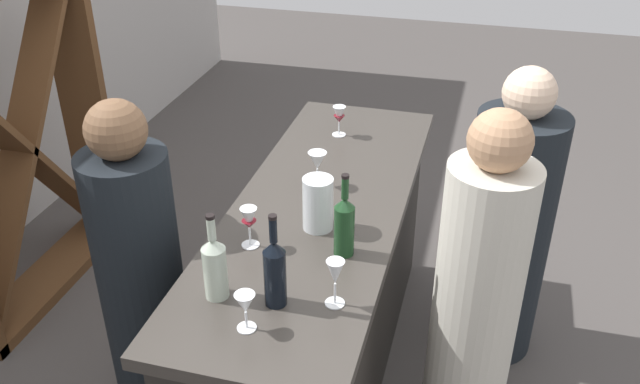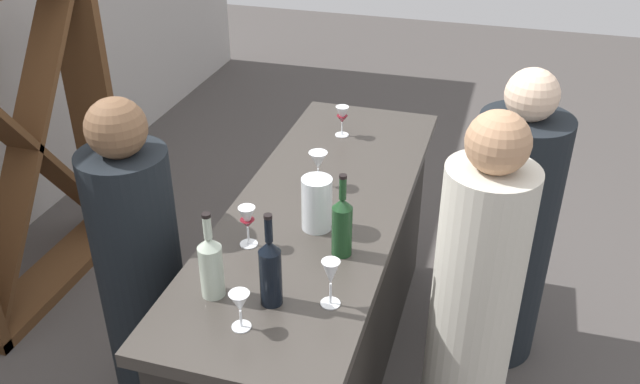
{
  "view_description": "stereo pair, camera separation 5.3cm",
  "coord_description": "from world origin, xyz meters",
  "px_view_note": "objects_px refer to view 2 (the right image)",
  "views": [
    {
      "loc": [
        -2.26,
        -0.61,
        2.37
      ],
      "look_at": [
        0.0,
        0.0,
        1.0
      ],
      "focal_mm": 37.97,
      "sensor_mm": 36.0,
      "label": 1
    },
    {
      "loc": [
        -2.25,
        -0.66,
        2.37
      ],
      "look_at": [
        0.0,
        0.0,
        1.0
      ],
      "focal_mm": 37.97,
      "sensor_mm": 36.0,
      "label": 2
    }
  ],
  "objects_px": {
    "wine_rack": "(26,146)",
    "wine_glass_near_center": "(240,304)",
    "wine_glass_near_left": "(331,275)",
    "wine_glass_near_right": "(318,162)",
    "wine_bottle_second_left_near_black": "(270,270)",
    "person_center_guest": "(509,234)",
    "water_pitcher": "(317,204)",
    "wine_glass_far_center": "(247,220)",
    "person_left_guest": "(472,316)",
    "wine_bottle_leftmost_clear_pale": "(211,265)",
    "person_right_guest": "(141,278)",
    "wine_glass_far_left": "(342,117)",
    "wine_bottle_center_olive_green": "(342,225)"
  },
  "relations": [
    {
      "from": "wine_rack",
      "to": "wine_glass_near_center",
      "type": "xyz_separation_m",
      "value": [
        -1.07,
        -1.63,
        0.21
      ]
    },
    {
      "from": "wine_glass_near_left",
      "to": "wine_glass_near_right",
      "type": "bearing_deg",
      "value": 19.49
    },
    {
      "from": "wine_bottle_second_left_near_black",
      "to": "wine_glass_near_center",
      "type": "xyz_separation_m",
      "value": [
        -0.14,
        0.05,
        -0.03
      ]
    },
    {
      "from": "wine_bottle_second_left_near_black",
      "to": "person_center_guest",
      "type": "height_order",
      "value": "person_center_guest"
    },
    {
      "from": "wine_glass_near_left",
      "to": "water_pitcher",
      "type": "relative_size",
      "value": 0.8
    },
    {
      "from": "wine_glass_far_center",
      "to": "person_left_guest",
      "type": "relative_size",
      "value": 0.1
    },
    {
      "from": "wine_bottle_second_left_near_black",
      "to": "wine_glass_far_center",
      "type": "bearing_deg",
      "value": 34.12
    },
    {
      "from": "wine_bottle_second_left_near_black",
      "to": "person_left_guest",
      "type": "relative_size",
      "value": 0.22
    },
    {
      "from": "wine_glass_near_right",
      "to": "wine_glass_far_center",
      "type": "height_order",
      "value": "wine_glass_far_center"
    },
    {
      "from": "person_left_guest",
      "to": "person_center_guest",
      "type": "height_order",
      "value": "person_left_guest"
    },
    {
      "from": "wine_bottle_leftmost_clear_pale",
      "to": "wine_glass_near_left",
      "type": "xyz_separation_m",
      "value": [
        0.06,
        -0.38,
        -0.0
      ]
    },
    {
      "from": "person_left_guest",
      "to": "person_right_guest",
      "type": "height_order",
      "value": "person_left_guest"
    },
    {
      "from": "wine_glass_far_left",
      "to": "person_right_guest",
      "type": "xyz_separation_m",
      "value": [
        -0.98,
        0.58,
        -0.37
      ]
    },
    {
      "from": "wine_bottle_second_left_near_black",
      "to": "wine_glass_near_center",
      "type": "bearing_deg",
      "value": 160.64
    },
    {
      "from": "person_center_guest",
      "to": "water_pitcher",
      "type": "bearing_deg",
      "value": 28.19
    },
    {
      "from": "wine_rack",
      "to": "person_center_guest",
      "type": "relative_size",
      "value": 1.15
    },
    {
      "from": "water_pitcher",
      "to": "wine_bottle_second_left_near_black",
      "type": "bearing_deg",
      "value": 178.32
    },
    {
      "from": "wine_rack",
      "to": "wine_glass_far_center",
      "type": "height_order",
      "value": "wine_rack"
    },
    {
      "from": "wine_bottle_center_olive_green",
      "to": "wine_glass_far_left",
      "type": "distance_m",
      "value": 0.98
    },
    {
      "from": "wine_rack",
      "to": "person_center_guest",
      "type": "bearing_deg",
      "value": -86.3
    },
    {
      "from": "wine_glass_near_left",
      "to": "wine_glass_far_left",
      "type": "relative_size",
      "value": 1.13
    },
    {
      "from": "wine_glass_near_right",
      "to": "person_left_guest",
      "type": "distance_m",
      "value": 0.88
    },
    {
      "from": "person_left_guest",
      "to": "wine_bottle_center_olive_green",
      "type": "bearing_deg",
      "value": -8.18
    },
    {
      "from": "wine_bottle_leftmost_clear_pale",
      "to": "water_pitcher",
      "type": "xyz_separation_m",
      "value": [
        0.48,
        -0.21,
        -0.01
      ]
    },
    {
      "from": "person_right_guest",
      "to": "person_center_guest",
      "type": "bearing_deg",
      "value": 11.65
    },
    {
      "from": "wine_bottle_leftmost_clear_pale",
      "to": "wine_bottle_second_left_near_black",
      "type": "bearing_deg",
      "value": -85.88
    },
    {
      "from": "wine_glass_near_right",
      "to": "person_left_guest",
      "type": "height_order",
      "value": "person_left_guest"
    },
    {
      "from": "wine_bottle_leftmost_clear_pale",
      "to": "water_pitcher",
      "type": "bearing_deg",
      "value": -23.82
    },
    {
      "from": "wine_rack",
      "to": "person_left_guest",
      "type": "xyz_separation_m",
      "value": [
        -0.54,
        -2.31,
        -0.11
      ]
    },
    {
      "from": "wine_bottle_center_olive_green",
      "to": "person_center_guest",
      "type": "height_order",
      "value": "person_center_guest"
    },
    {
      "from": "person_left_guest",
      "to": "wine_rack",
      "type": "bearing_deg",
      "value": -29.28
    },
    {
      "from": "wine_rack",
      "to": "person_right_guest",
      "type": "distance_m",
      "value": 1.19
    },
    {
      "from": "wine_bottle_second_left_near_black",
      "to": "wine_bottle_center_olive_green",
      "type": "distance_m",
      "value": 0.36
    },
    {
      "from": "wine_glass_far_left",
      "to": "person_center_guest",
      "type": "relative_size",
      "value": 0.1
    },
    {
      "from": "wine_glass_far_left",
      "to": "wine_glass_near_center",
      "type": "bearing_deg",
      "value": -177.85
    },
    {
      "from": "wine_glass_near_center",
      "to": "water_pitcher",
      "type": "relative_size",
      "value": 0.63
    },
    {
      "from": "wine_bottle_leftmost_clear_pale",
      "to": "wine_glass_far_center",
      "type": "distance_m",
      "value": 0.3
    },
    {
      "from": "wine_glass_near_right",
      "to": "water_pitcher",
      "type": "xyz_separation_m",
      "value": [
        -0.31,
        -0.09,
        -0.01
      ]
    },
    {
      "from": "wine_bottle_second_left_near_black",
      "to": "wine_glass_near_left",
      "type": "relative_size",
      "value": 1.98
    },
    {
      "from": "wine_bottle_center_olive_green",
      "to": "wine_glass_near_center",
      "type": "relative_size",
      "value": 2.43
    },
    {
      "from": "wine_bottle_second_left_near_black",
      "to": "wine_glass_near_left",
      "type": "height_order",
      "value": "wine_bottle_second_left_near_black"
    },
    {
      "from": "wine_bottle_leftmost_clear_pale",
      "to": "person_center_guest",
      "type": "distance_m",
      "value": 1.5
    },
    {
      "from": "wine_glass_near_center",
      "to": "person_center_guest",
      "type": "distance_m",
      "value": 1.51
    },
    {
      "from": "wine_glass_far_center",
      "to": "wine_glass_near_center",
      "type": "bearing_deg",
      "value": -161.28
    },
    {
      "from": "wine_glass_far_left",
      "to": "person_center_guest",
      "type": "distance_m",
      "value": 0.95
    },
    {
      "from": "person_right_guest",
      "to": "water_pitcher",
      "type": "bearing_deg",
      "value": -3.92
    },
    {
      "from": "wine_bottle_center_olive_green",
      "to": "person_center_guest",
      "type": "bearing_deg",
      "value": -37.78
    },
    {
      "from": "wine_bottle_second_left_near_black",
      "to": "person_right_guest",
      "type": "distance_m",
      "value": 0.85
    },
    {
      "from": "wine_glass_far_center",
      "to": "wine_bottle_second_left_near_black",
      "type": "bearing_deg",
      "value": -145.88
    },
    {
      "from": "wine_glass_far_left",
      "to": "wine_bottle_leftmost_clear_pale",
      "type": "bearing_deg",
      "value": 175.75
    }
  ]
}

